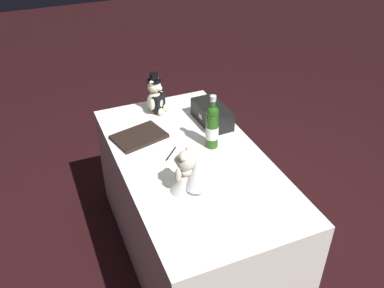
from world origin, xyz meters
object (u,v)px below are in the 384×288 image
signing_pen (171,153)px  guestbook (139,137)px  gift_case_black (212,114)px  teddy_bear_groom (156,97)px  champagne_bottle (212,126)px  teddy_bear_bride (189,174)px

signing_pen → guestbook: (-0.23, -0.12, 0.01)m
gift_case_black → teddy_bear_groom: bearing=-134.2°
teddy_bear_groom → gift_case_black: bearing=45.8°
teddy_bear_groom → signing_pen: size_ratio=2.49×
champagne_bottle → signing_pen: 0.28m
signing_pen → champagne_bottle: bearing=85.6°
teddy_bear_bride → signing_pen: bearing=175.3°
teddy_bear_groom → teddy_bear_bride: teddy_bear_groom is taller
teddy_bear_bride → signing_pen: 0.35m
gift_case_black → champagne_bottle: bearing=-25.3°
signing_pen → guestbook: size_ratio=0.37×
champagne_bottle → guestbook: size_ratio=1.10×
teddy_bear_groom → teddy_bear_bride: size_ratio=1.13×
gift_case_black → guestbook: gift_case_black is taller
teddy_bear_groom → gift_case_black: teddy_bear_groom is taller
teddy_bear_bride → teddy_bear_groom: bearing=172.5°
teddy_bear_groom → signing_pen: 0.51m
champagne_bottle → signing_pen: bearing=-94.4°
teddy_bear_groom → guestbook: teddy_bear_groom is taller
teddy_bear_bride → champagne_bottle: 0.42m
champagne_bottle → gift_case_black: champagne_bottle is taller
signing_pen → gift_case_black: (-0.22, 0.36, 0.06)m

